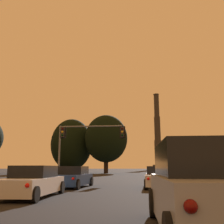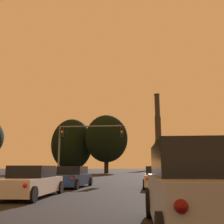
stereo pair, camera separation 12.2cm
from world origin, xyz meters
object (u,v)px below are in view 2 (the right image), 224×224
traffic_light_far_right (162,158)px  traffic_light_overhead_left (82,138)px  sedan_right_lane_front (158,178)px  suv_right_lane_third (200,189)px  smokestack (158,139)px  sedan_left_lane_front (72,177)px  sedan_left_lane_second (31,182)px

traffic_light_far_right → traffic_light_overhead_left: (-11.13, -36.31, 0.77)m
sedan_right_lane_front → traffic_light_far_right: bearing=87.1°
suv_right_lane_third → smokestack: size_ratio=0.10×
sedan_left_lane_front → sedan_right_lane_front: size_ratio=1.00×
suv_right_lane_third → smokestack: 173.88m
suv_right_lane_third → sedan_right_lane_front: suv_right_lane_third is taller
sedan_left_lane_second → traffic_light_overhead_left: 14.60m
suv_right_lane_third → sedan_right_lane_front: 12.82m
suv_right_lane_third → traffic_light_overhead_left: traffic_light_overhead_left is taller
traffic_light_far_right → traffic_light_overhead_left: 37.99m
sedan_left_lane_second → smokestack: (18.38, 166.01, 19.51)m
sedan_left_lane_front → traffic_light_overhead_left: size_ratio=0.69×
sedan_left_lane_second → sedan_right_lane_front: (6.31, 6.44, 0.00)m
traffic_light_overhead_left → smokestack: (19.12, 151.90, 15.84)m
sedan_left_lane_front → traffic_light_far_right: traffic_light_far_right is taller
sedan_left_lane_second → traffic_light_far_right: 51.56m
traffic_light_overhead_left → suv_right_lane_third: bearing=-71.1°
suv_right_lane_third → smokestack: (12.11, 172.39, 19.28)m
sedan_left_lane_second → traffic_light_overhead_left: traffic_light_overhead_left is taller
sedan_left_lane_front → suv_right_lane_third: (5.89, -12.56, 0.23)m
sedan_left_lane_front → sedan_left_lane_second: (-0.38, -6.19, 0.00)m
smokestack → sedan_right_lane_front: bearing=-94.3°
sedan_left_lane_front → smokestack: smokestack is taller
sedan_left_lane_second → smokestack: smokestack is taller
sedan_left_lane_front → smokestack: bearing=86.3°
sedan_left_lane_front → smokestack: size_ratio=0.09×
traffic_light_overhead_left → smokestack: smokestack is taller
sedan_left_lane_second → smokestack: size_ratio=0.09×
sedan_right_lane_front → suv_right_lane_third: bearing=-87.8°
suv_right_lane_third → traffic_light_far_right: size_ratio=0.91×
sedan_left_lane_front → suv_right_lane_third: 13.88m
suv_right_lane_third → smokestack: bearing=85.4°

